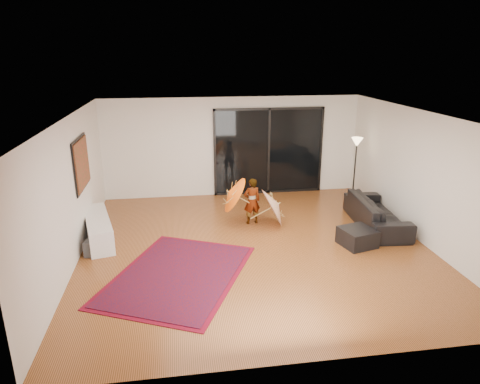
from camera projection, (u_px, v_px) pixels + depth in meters
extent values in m
plane|color=#A2572C|center=(255.00, 247.00, 8.83)|extent=(7.00, 7.00, 0.00)
plane|color=white|center=(257.00, 116.00, 7.99)|extent=(7.00, 7.00, 0.00)
plane|color=silver|center=(233.00, 147.00, 11.70)|extent=(7.00, 0.00, 7.00)
plane|color=silver|center=(310.00, 270.00, 5.12)|extent=(7.00, 0.00, 7.00)
plane|color=silver|center=(71.00, 193.00, 7.92)|extent=(0.00, 7.00, 7.00)
plane|color=silver|center=(421.00, 177.00, 8.90)|extent=(0.00, 7.00, 7.00)
cube|color=black|center=(269.00, 151.00, 11.86)|extent=(3.00, 0.04, 2.40)
cube|color=black|center=(270.00, 109.00, 11.47)|extent=(3.06, 0.06, 0.06)
cube|color=black|center=(268.00, 192.00, 12.20)|extent=(3.06, 0.06, 0.06)
cube|color=black|center=(269.00, 151.00, 11.84)|extent=(0.06, 0.06, 2.40)
cube|color=black|center=(81.00, 164.00, 8.77)|extent=(0.02, 1.28, 1.08)
cube|color=#235120|center=(82.00, 164.00, 8.77)|extent=(0.03, 1.18, 0.98)
cube|color=white|center=(98.00, 228.00, 9.09)|extent=(0.90, 1.91, 0.51)
cube|color=#424244|center=(93.00, 248.00, 8.42)|extent=(0.32, 0.32, 0.32)
cube|color=maroon|center=(178.00, 275.00, 7.71)|extent=(3.13, 3.54, 0.01)
cube|color=maroon|center=(178.00, 275.00, 7.71)|extent=(2.92, 3.32, 0.02)
imported|color=black|center=(377.00, 213.00, 9.80)|extent=(1.05, 2.29, 0.65)
cube|color=black|center=(357.00, 237.00, 8.84)|extent=(0.78, 0.78, 0.37)
cylinder|color=black|center=(352.00, 200.00, 11.53)|extent=(0.30, 0.30, 0.03)
cylinder|color=black|center=(354.00, 173.00, 11.29)|extent=(0.04, 0.04, 1.59)
cone|color=#FFD899|center=(357.00, 142.00, 11.03)|extent=(0.30, 0.30, 0.23)
imported|color=#999999|center=(252.00, 201.00, 9.88)|extent=(0.43, 0.32, 1.09)
cone|color=#FF630D|center=(229.00, 195.00, 9.70)|extent=(0.60, 0.87, 0.83)
cylinder|color=tan|center=(229.00, 209.00, 9.80)|extent=(0.44, 0.02, 0.28)
cylinder|color=tan|center=(228.00, 191.00, 9.66)|extent=(0.06, 0.02, 0.05)
cone|color=white|center=(279.00, 204.00, 9.84)|extent=(0.60, 0.95, 0.93)
cylinder|color=tan|center=(278.00, 219.00, 9.95)|extent=(0.50, 0.02, 0.27)
cylinder|color=tan|center=(279.00, 199.00, 9.80)|extent=(0.06, 0.02, 0.04)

